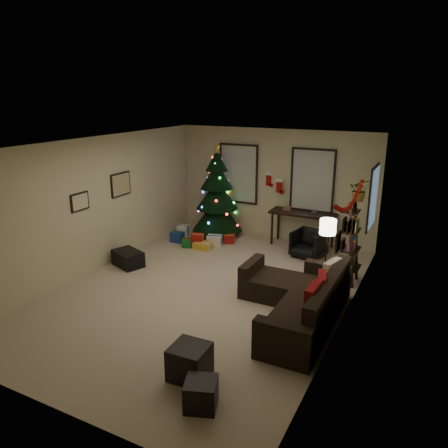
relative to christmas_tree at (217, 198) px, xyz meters
The scene contains 29 objects.
floor 3.48m from the christmas_tree, 66.12° to the right, with size 7.00×7.00×0.00m, color #BBA88D.
ceiling 3.76m from the christmas_tree, 66.12° to the right, with size 7.00×7.00×0.00m, color white.
wall_back 1.47m from the christmas_tree, 18.09° to the left, with size 5.00×5.00×0.00m, color beige.
wall_front 6.71m from the christmas_tree, 78.34° to the right, with size 5.00×5.00×0.00m, color beige.
wall_left 3.29m from the christmas_tree, 110.55° to the right, with size 7.00×7.00×0.00m, color beige.
wall_right 4.93m from the christmas_tree, 38.43° to the right, with size 7.00×7.00×0.00m, color beige.
window_back_left 0.81m from the christmas_tree, 45.60° to the left, with size 1.05×0.06×1.50m.
window_back_right 2.41m from the christmas_tree, 10.15° to the left, with size 1.05×0.06×1.50m.
window_right_wall 3.89m from the christmas_tree, ahead, with size 0.06×0.90×1.30m.
christmas_tree is the anchor object (origin of this frame).
presents 1.20m from the christmas_tree, 94.15° to the right, with size 1.50×1.01×0.30m.
sofa 4.57m from the christmas_tree, 44.65° to the right, with size 1.76×2.57×0.84m.
pillow_red_a 5.19m from the christmas_tree, 46.53° to the right, with size 0.13×0.48×0.48m, color maroon.
pillow_red_b 4.87m from the christmas_tree, 42.79° to the right, with size 0.12×0.46×0.46m, color maroon.
pillow_cream 4.43m from the christmas_tree, 36.28° to the right, with size 0.12×0.43×0.43m, color beige.
ottoman_near 5.91m from the christmas_tree, 65.51° to the right, with size 0.47×0.47×0.44m, color black.
ottoman_far 6.47m from the christmas_tree, 63.76° to the right, with size 0.37×0.37×0.35m, color black.
desk 2.21m from the christmas_tree, ahead, with size 1.53×0.55×0.83m.
desk_chair 2.68m from the christmas_tree, 10.84° to the right, with size 0.60×0.56×0.61m, color black.
bookshelf 3.94m from the christmas_tree, 21.76° to the right, with size 0.30×0.49×1.64m.
potted_plant 3.94m from the christmas_tree, 18.06° to the right, with size 0.50×0.44×0.56m, color #4C4C4C.
floor_lamp 3.88m from the christmas_tree, 31.55° to the right, with size 0.29×0.29×1.38m.
art_map 2.62m from the christmas_tree, 116.36° to the right, with size 0.04×0.60×0.50m.
art_abstract 3.69m from the christmas_tree, 107.94° to the right, with size 0.04×0.45×0.35m.
gallery 4.99m from the christmas_tree, 39.24° to the right, with size 0.03×1.25×0.54m.
garland 4.89m from the christmas_tree, 37.30° to the right, with size 0.08×1.90×0.30m, color #A5140C, non-canonical shape.
stocking_left 1.39m from the christmas_tree, 20.51° to the left, with size 0.20×0.05×0.36m.
stocking_right 1.62m from the christmas_tree, 10.94° to the left, with size 0.20×0.05×0.36m.
storage_bin 2.92m from the christmas_tree, 104.22° to the right, with size 0.65×0.44×0.33m, color black.
Camera 1 is at (3.65, -6.36, 3.54)m, focal length 34.92 mm.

